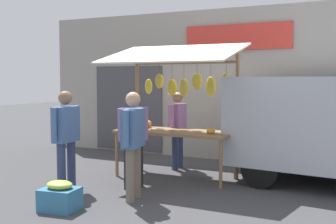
{
  "coord_description": "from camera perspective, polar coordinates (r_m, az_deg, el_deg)",
  "views": [
    {
      "loc": [
        -3.56,
        7.31,
        1.86
      ],
      "look_at": [
        0.0,
        0.3,
        1.25
      ],
      "focal_mm": 47.16,
      "sensor_mm": 36.0,
      "label": 1
    }
  ],
  "objects": [
    {
      "name": "ground_plane",
      "position": [
        8.34,
        0.94,
        -8.45
      ],
      "size": [
        40.0,
        40.0,
        0.0
      ],
      "primitive_type": "plane",
      "color": "#424244"
    },
    {
      "name": "street_backdrop",
      "position": [
        10.16,
        6.19,
        3.5
      ],
      "size": [
        9.0,
        0.3,
        3.4
      ],
      "color": "#9E998E",
      "rests_on": "ground"
    },
    {
      "name": "market_stall",
      "position": [
        8.18,
        1.05,
        2.27
      ],
      "size": [
        2.5,
        1.46,
        2.5
      ],
      "color": "olive",
      "rests_on": "ground"
    },
    {
      "name": "vendor_with_sunhat",
      "position": [
        8.99,
        1.23,
        -1.56
      ],
      "size": [
        0.41,
        0.68,
        1.57
      ],
      "rotation": [
        0.0,
        0.0,
        1.65
      ],
      "color": "navy",
      "rests_on": "ground"
    },
    {
      "name": "shopper_with_ponytail",
      "position": [
        7.42,
        -4.48,
        -2.77
      ],
      "size": [
        0.32,
        0.68,
        1.61
      ],
      "rotation": [
        0.0,
        0.0,
        -1.8
      ],
      "color": "#232328",
      "rests_on": "ground"
    },
    {
      "name": "shopper_in_grey_tee",
      "position": [
        6.68,
        -4.51,
        -3.36
      ],
      "size": [
        0.31,
        0.69,
        1.65
      ],
      "rotation": [
        0.0,
        0.0,
        -1.37
      ],
      "color": "#726656",
      "rests_on": "ground"
    },
    {
      "name": "shopper_in_striped_shirt",
      "position": [
        7.38,
        -13.06,
        -2.72
      ],
      "size": [
        0.25,
        0.7,
        1.65
      ],
      "rotation": [
        0.0,
        0.0,
        -1.5
      ],
      "color": "navy",
      "rests_on": "ground"
    },
    {
      "name": "produce_crate_near",
      "position": [
        6.48,
        -13.8,
        -10.58
      ],
      "size": [
        0.56,
        0.48,
        0.42
      ],
      "color": "teal",
      "rests_on": "ground"
    }
  ]
}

